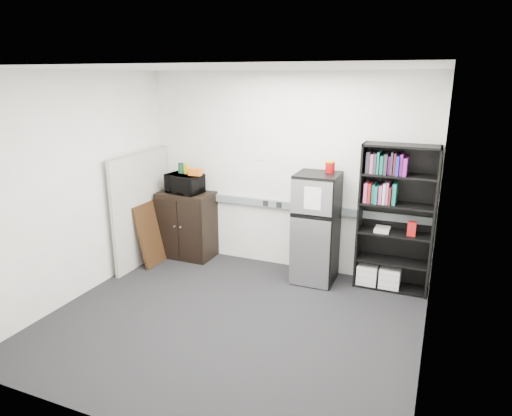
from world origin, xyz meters
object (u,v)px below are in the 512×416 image
Objects in this scene: bookshelf at (394,215)px; microwave at (185,183)px; cubicle_partition at (142,208)px; refrigerator at (316,228)px; cabinet at (187,225)px.

bookshelf is 3.68× the size of microwave.
bookshelf is 3.45m from cubicle_partition.
refrigerator is (1.99, -0.06, -0.40)m from microwave.
cubicle_partition is 1.64× the size of cabinet.
refrigerator is at bearing 5.20° from microwave.
cubicle_partition is at bearing -171.87° from bookshelf.
refrigerator reaches higher than microwave.
bookshelf reaches higher than cabinet.
cabinet is at bearing -178.72° from bookshelf.
bookshelf is at bearing 1.28° from cabinet.
microwave is (-2.94, -0.08, 0.16)m from bookshelf.
bookshelf is 2.98m from cabinet.
microwave is 2.03m from refrigerator.
bookshelf reaches higher than microwave.
refrigerator is (2.46, 0.34, -0.09)m from cubicle_partition.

